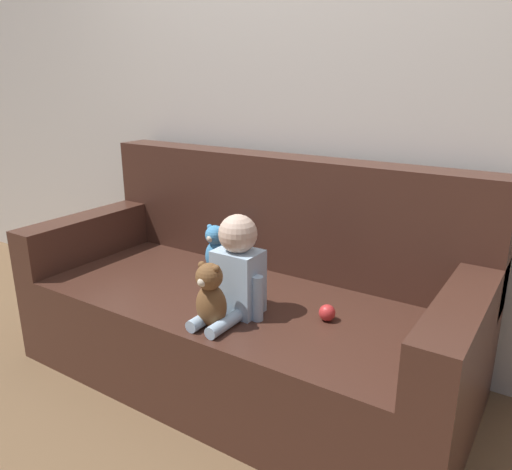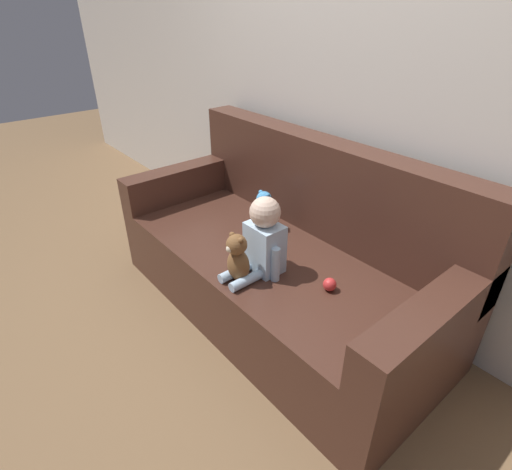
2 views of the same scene
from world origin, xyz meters
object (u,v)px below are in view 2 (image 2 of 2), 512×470
object	(u,v)px
toy_ball	(330,284)
person_baby	(263,240)
couch	(282,260)
teddy_bear_brown	(238,258)
plush_toy_side	(264,210)

from	to	relation	value
toy_ball	person_baby	bearing A→B (deg)	-157.64
couch	toy_ball	world-z (taller)	couch
person_baby	toy_ball	xyz separation A→B (m)	(0.34, 0.14, -0.15)
teddy_bear_brown	plush_toy_side	xyz separation A→B (m)	(-0.33, 0.46, -0.01)
person_baby	teddy_bear_brown	distance (m)	0.16
couch	plush_toy_side	size ratio (longest dim) A/B	8.48
couch	person_baby	size ratio (longest dim) A/B	4.95
teddy_bear_brown	toy_ball	size ratio (longest dim) A/B	3.96
teddy_bear_brown	person_baby	bearing A→B (deg)	83.92
person_baby	teddy_bear_brown	world-z (taller)	person_baby
couch	plush_toy_side	distance (m)	0.33
teddy_bear_brown	toy_ball	xyz separation A→B (m)	(0.35, 0.29, -0.10)
couch	teddy_bear_brown	world-z (taller)	couch
teddy_bear_brown	toy_ball	world-z (taller)	teddy_bear_brown
person_baby	couch	bearing A→B (deg)	113.64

